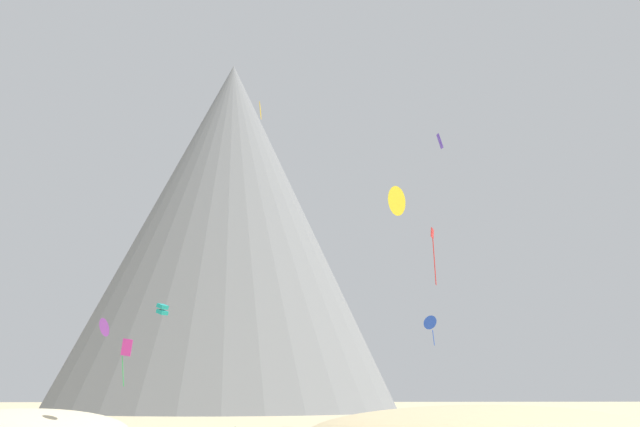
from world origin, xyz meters
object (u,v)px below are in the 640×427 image
rock_massif (228,250)px  kite_gold_high (260,110)px  kite_blue_low (431,323)px  kite_indigo_mid (440,141)px  kite_yellow_mid (396,201)px  kite_teal_low (162,309)px  kite_red_mid (433,244)px  kite_violet_low (106,327)px  kite_magenta_low (126,351)px

rock_massif → kite_gold_high: (6.26, -51.20, 4.67)m
rock_massif → kite_blue_low: 55.26m
kite_indigo_mid → kite_yellow_mid: (-5.64, -7.87, -7.96)m
kite_teal_low → kite_indigo_mid: bearing=94.7°
kite_indigo_mid → kite_red_mid: size_ratio=0.30×
kite_teal_low → kite_violet_low: 29.48m
rock_massif → kite_red_mid: size_ratio=15.32×
kite_red_mid → kite_blue_low: (3.28, 17.10, -4.72)m
kite_gold_high → kite_teal_low: bearing=-88.7°
kite_blue_low → kite_violet_low: bearing=79.2°
kite_violet_low → kite_blue_low: bearing=-92.7°
kite_indigo_mid → kite_gold_high: bearing=-73.3°
kite_blue_low → kite_yellow_mid: 21.29m
kite_indigo_mid → kite_yellow_mid: bearing=2.4°
kite_teal_low → kite_gold_high: size_ratio=0.87×
kite_indigo_mid → kite_magenta_low: (-29.19, 8.05, -18.92)m
kite_teal_low → kite_violet_low: (0.63, -29.14, -4.46)m
kite_indigo_mid → kite_teal_low: bearing=-85.5°
kite_red_mid → kite_gold_high: kite_gold_high is taller
kite_teal_low → kite_magenta_low: kite_teal_low is taller
rock_massif → kite_magenta_low: size_ratio=15.98×
kite_indigo_mid → kite_gold_high: size_ratio=0.85×
kite_teal_low → kite_blue_low: bearing=113.6°
kite_magenta_low → kite_red_mid: bearing=-156.6°
kite_magenta_low → kite_indigo_mid: bearing=-143.9°
kite_indigo_mid → kite_red_mid: kite_indigo_mid is taller
kite_red_mid → kite_violet_low: size_ratio=3.23×
rock_massif → kite_red_mid: 68.35m
kite_gold_high → kite_yellow_mid: size_ratio=0.69×
kite_blue_low → kite_teal_low: kite_teal_low is taller
kite_indigo_mid → kite_blue_low: size_ratio=0.46×
kite_violet_low → kite_yellow_mid: kite_yellow_mid is taller
kite_indigo_mid → kite_yellow_mid: 12.54m
kite_blue_low → kite_gold_high: kite_gold_high is taller
kite_red_mid → kite_blue_low: kite_red_mid is taller
rock_massif → kite_magenta_low: 53.78m
kite_magenta_low → kite_teal_low: bearing=-47.5°
kite_teal_low → kite_gold_high: 24.79m
kite_gold_high → kite_magenta_low: bearing=-47.8°
kite_blue_low → kite_magenta_low: bearing=46.5°
kite_indigo_mid → kite_red_mid: bearing=16.9°
rock_massif → kite_gold_high: bearing=-83.0°
kite_indigo_mid → kite_teal_low: (-27.55, 18.28, -13.79)m
kite_violet_low → kite_magenta_low: size_ratio=0.32×
kite_indigo_mid → kite_red_mid: 12.98m
kite_gold_high → kite_violet_low: (-10.02, -17.45, -23.56)m
rock_massif → kite_yellow_mid: 68.50m
kite_teal_low → kite_red_mid: bearing=83.9°
kite_yellow_mid → rock_massif: bearing=-120.1°
kite_indigo_mid → kite_magenta_low: size_ratio=0.31×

